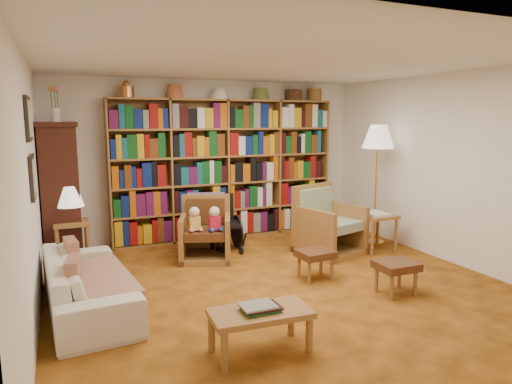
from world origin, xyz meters
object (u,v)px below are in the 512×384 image
armchair_leather (204,232)px  wheelchair (223,225)px  armchair_sage (326,227)px  footstool_b (396,268)px  coffee_table (260,316)px  sofa (88,283)px  floor_lamp (378,142)px  side_table_papers (376,220)px  footstool_a (316,256)px  side_table_lamp (72,233)px

armchair_leather → wheelchair: size_ratio=1.11×
armchair_sage → footstool_b: (-0.16, -1.70, -0.07)m
coffee_table → sofa: bearing=130.7°
armchair_leather → coffee_table: armchair_leather is taller
sofa → floor_lamp: floor_lamp is taller
armchair_leather → footstool_b: bearing=-53.8°
footstool_b → armchair_sage: bearing=84.7°
side_table_papers → sofa: bearing=-171.5°
sofa → footstool_b: sofa is taller
armchair_sage → coffee_table: bearing=-131.8°
side_table_papers → footstool_a: bearing=-153.2°
wheelchair → floor_lamp: floor_lamp is taller
coffee_table → floor_lamp: bearing=38.5°
side_table_papers → footstool_a: 1.61m
floor_lamp → sofa: bearing=-168.0°
sofa → wheelchair: size_ratio=2.32×
armchair_leather → sofa: bearing=-141.9°
side_table_lamp → wheelchair: (2.04, 0.00, -0.08)m
side_table_lamp → coffee_table: (1.35, -2.93, -0.15)m
wheelchair → footstool_a: size_ratio=1.85×
armchair_sage → side_table_papers: (0.70, -0.22, 0.08)m
armchair_sage → floor_lamp: 1.52m
wheelchair → footstool_b: 2.64m
sofa → coffee_table: 1.91m
side_table_papers → wheelchair: bearing=156.5°
sofa → wheelchair: wheelchair is taller
wheelchair → footstool_b: wheelchair is taller
wheelchair → floor_lamp: bearing=-14.5°
armchair_sage → coffee_table: 3.04m
floor_lamp → footstool_b: bearing=-121.3°
side_table_papers → footstool_a: (-1.43, -0.72, -0.16)m
coffee_table → armchair_sage: bearing=48.2°
wheelchair → floor_lamp: 2.62m
armchair_sage → coffee_table: size_ratio=1.16×
armchair_leather → footstool_a: armchair_leather is taller
sofa → armchair_leather: bearing=-56.0°
floor_lamp → coffee_table: size_ratio=2.14×
armchair_leather → armchair_sage: (1.71, -0.42, 0.01)m
footstool_b → side_table_lamp: bearing=143.7°
sofa → armchair_sage: 3.38m
floor_lamp → footstool_a: floor_lamp is taller
side_table_lamp → footstool_b: side_table_lamp is taller
armchair_leather → footstool_a: 1.67m
armchair_leather → armchair_sage: 1.76m
floor_lamp → coffee_table: (-2.95, -2.35, -1.26)m
side_table_lamp → footstool_b: (3.22, -2.36, -0.16)m
armchair_leather → side_table_lamp: bearing=171.6°
floor_lamp → footstool_a: size_ratio=4.12×
sofa → side_table_papers: 4.03m
side_table_lamp → coffee_table: bearing=-65.3°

